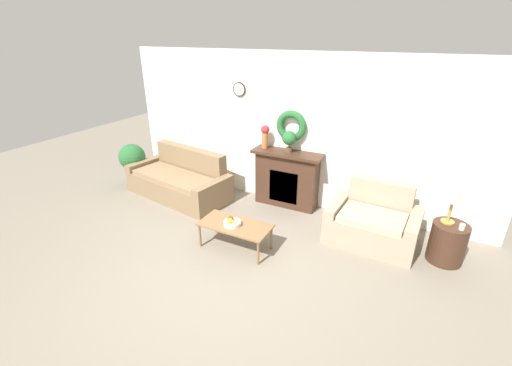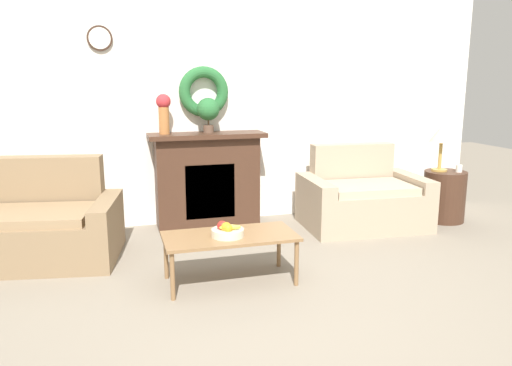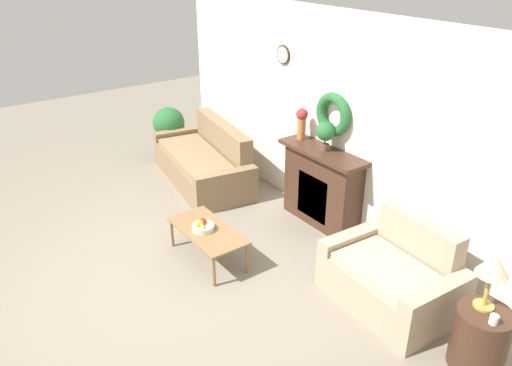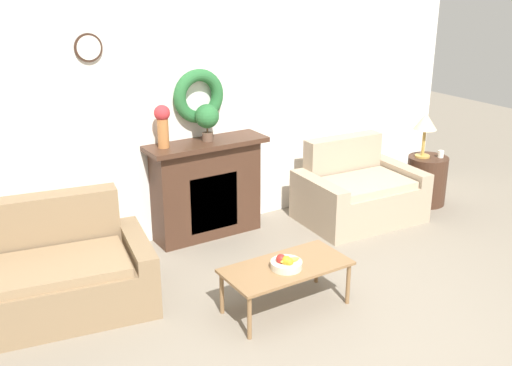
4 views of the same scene
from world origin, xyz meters
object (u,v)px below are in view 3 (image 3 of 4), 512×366
loveseat_right (394,277)px  mug (494,320)px  vase_on_mantel_left (302,121)px  side_table_by_loveseat (480,339)px  fireplace (322,187)px  potted_plant_floor_by_couch (169,125)px  potted_plant_on_mantel (326,132)px  couch_left (205,162)px  table_lamp (493,267)px  fruit_bowl (203,226)px  coffee_table (207,232)px

loveseat_right → mug: (1.12, -0.16, 0.32)m
loveseat_right → vase_on_mantel_left: 2.37m
loveseat_right → side_table_by_loveseat: 1.02m
fireplace → potted_plant_floor_by_couch: bearing=-170.8°
potted_plant_on_mantel → potted_plant_floor_by_couch: bearing=-171.1°
couch_left → potted_plant_floor_by_couch: bearing=-172.4°
fireplace → table_lamp: table_lamp is taller
loveseat_right → potted_plant_on_mantel: 1.95m
loveseat_right → vase_on_mantel_left: bearing=169.9°
side_table_by_loveseat → mug: size_ratio=6.90×
fireplace → mug: 2.84m
loveseat_right → fruit_bowl: bearing=-143.2°
fruit_bowl → side_table_by_loveseat: bearing=21.4°
coffee_table → potted_plant_floor_by_couch: 3.33m
fireplace → fruit_bowl: 1.70m
loveseat_right → side_table_by_loveseat: loveseat_right is taller
coffee_table → vase_on_mantel_left: 1.92m
coffee_table → vase_on_mantel_left: size_ratio=2.51×
side_table_by_loveseat → mug: mug is taller
fruit_bowl → side_table_by_loveseat: 3.03m
mug → side_table_by_loveseat: bearing=142.1°
mug → vase_on_mantel_left: vase_on_mantel_left is taller
vase_on_mantel_left → loveseat_right: bearing=-13.7°
fruit_bowl → mug: mug is taller
fireplace → potted_plant_on_mantel: 0.75m
potted_plant_on_mantel → side_table_by_loveseat: bearing=-12.2°
fireplace → potted_plant_floor_by_couch: (-3.26, -0.53, 0.02)m
couch_left → side_table_by_loveseat: size_ratio=3.78×
couch_left → fireplace: bearing=25.7°
coffee_table → table_lamp: size_ratio=1.99×
fireplace → side_table_by_loveseat: fireplace is taller
table_lamp → potted_plant_floor_by_couch: bearing=180.0°
fruit_bowl → mug: 3.10m
potted_plant_on_mantel → potted_plant_floor_by_couch: potted_plant_on_mantel is taller
potted_plant_floor_by_couch → table_lamp: bearing=-0.0°
couch_left → coffee_table: (1.87, -1.07, 0.05)m
vase_on_mantel_left → potted_plant_floor_by_couch: size_ratio=0.49×
couch_left → table_lamp: 4.65m
couch_left → coffee_table: couch_left is taller
couch_left → vase_on_mantel_left: size_ratio=5.21×
fireplace → potted_plant_on_mantel: (0.02, -0.01, 0.75)m
coffee_table → mug: mug is taller
coffee_table → fruit_bowl: size_ratio=4.09×
coffee_table → side_table_by_loveseat: 2.98m
coffee_table → vase_on_mantel_left: vase_on_mantel_left is taller
fireplace → mug: fireplace is taller
side_table_by_loveseat → potted_plant_on_mantel: size_ratio=1.54×
loveseat_right → coffee_table: (-1.78, -1.14, 0.06)m
table_lamp → vase_on_mantel_left: (-3.04, 0.54, 0.30)m
potted_plant_on_mantel → couch_left: bearing=-164.5°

